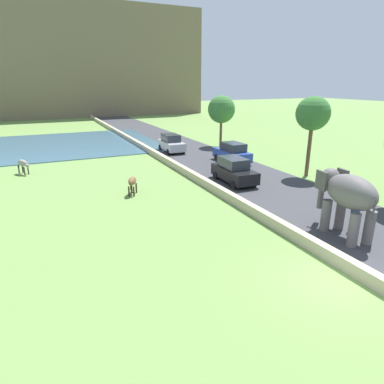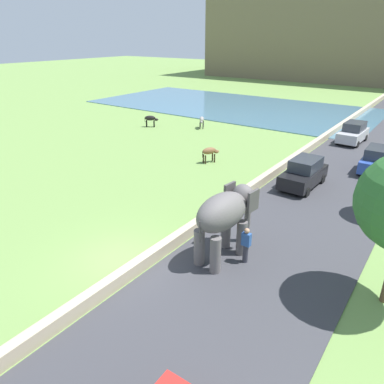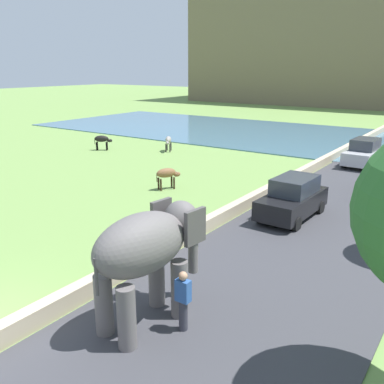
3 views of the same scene
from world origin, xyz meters
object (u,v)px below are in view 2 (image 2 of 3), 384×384
object	(u,v)px
car_blue	(377,160)
cow_black	(151,119)
car_silver	(353,133)
cow_brown	(210,152)
elephant	(225,214)
person_beside_elephant	(246,245)
cow_grey	(202,120)
car_black	(304,173)

from	to	relation	value
car_blue	cow_black	size ratio (longest dim) A/B	3.02
car_silver	car_blue	size ratio (longest dim) A/B	1.01
cow_brown	elephant	bearing A→B (deg)	-54.13
elephant	cow_black	distance (m)	24.16
car_silver	cow_brown	world-z (taller)	car_silver
person_beside_elephant	cow_grey	size ratio (longest dim) A/B	1.20
car_silver	elephant	bearing A→B (deg)	-89.94
elephant	car_silver	world-z (taller)	elephant
person_beside_elephant	car_silver	size ratio (longest dim) A/B	0.40
person_beside_elephant	car_black	world-z (taller)	car_black
elephant	cow_black	world-z (taller)	elephant
car_blue	car_black	bearing A→B (deg)	-120.30
person_beside_elephant	car_blue	distance (m)	14.89
car_silver	cow_black	size ratio (longest dim) A/B	3.05
cow_grey	cow_black	world-z (taller)	same
car_silver	car_blue	xyz separation A→B (m)	(3.15, -6.72, 0.00)
car_blue	cow_grey	xyz separation A→B (m)	(-16.77, 3.51, -0.06)
car_blue	cow_brown	size ratio (longest dim) A/B	2.91
car_blue	cow_grey	world-z (taller)	car_blue
car_silver	cow_black	world-z (taller)	car_silver
car_black	car_blue	size ratio (longest dim) A/B	1.01
elephant	cow_brown	xyz separation A→B (m)	(-7.23, 10.00, -1.20)
car_blue	cow_brown	distance (m)	11.44
elephant	car_silver	distance (m)	21.63
person_beside_elephant	cow_grey	bearing A→B (deg)	128.65
car_silver	car_blue	bearing A→B (deg)	-64.90
car_blue	elephant	bearing A→B (deg)	-101.86
car_silver	cow_black	distance (m)	19.05
person_beside_elephant	car_blue	size ratio (longest dim) A/B	0.40
cow_grey	cow_brown	bearing A→B (deg)	-52.59
elephant	cow_black	xyz separation A→B (m)	(-18.19, 15.86, -1.20)
elephant	car_black	distance (m)	9.55
elephant	car_silver	xyz separation A→B (m)	(-0.02, 21.60, -1.14)
cow_black	cow_brown	bearing A→B (deg)	-28.12
car_black	cow_black	bearing A→B (deg)	160.68
person_beside_elephant	cow_black	world-z (taller)	person_beside_elephant
elephant	cow_brown	world-z (taller)	elephant
car_blue	cow_black	xyz separation A→B (m)	(-21.31, 0.98, -0.06)
car_black	person_beside_elephant	bearing A→B (deg)	-84.11
elephant	cow_brown	distance (m)	12.40
car_silver	cow_grey	bearing A→B (deg)	-166.73
elephant	car_blue	world-z (taller)	elephant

